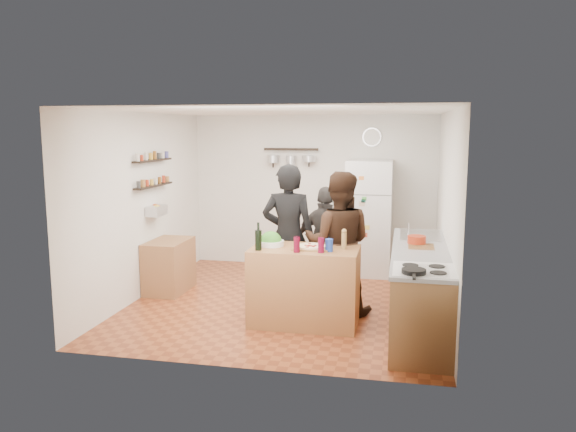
% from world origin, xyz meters
% --- Properties ---
extents(room_shell, '(4.20, 4.20, 4.20)m').
position_xyz_m(room_shell, '(0.00, 0.39, 1.25)').
color(room_shell, brown).
rests_on(room_shell, ground).
extents(prep_island, '(1.25, 0.72, 0.91)m').
position_xyz_m(prep_island, '(0.37, -0.72, 0.46)').
color(prep_island, '#965E37').
rests_on(prep_island, floor).
extents(pizza_board, '(0.42, 0.34, 0.02)m').
position_xyz_m(pizza_board, '(0.45, -0.74, 0.92)').
color(pizza_board, brown).
rests_on(pizza_board, prep_island).
extents(pizza, '(0.34, 0.34, 0.02)m').
position_xyz_m(pizza, '(0.45, -0.74, 0.94)').
color(pizza, '#D1B489').
rests_on(pizza, pizza_board).
extents(salad_bowl, '(0.31, 0.31, 0.06)m').
position_xyz_m(salad_bowl, '(-0.05, -0.67, 0.94)').
color(salad_bowl, silver).
rests_on(salad_bowl, prep_island).
extents(wine_bottle, '(0.08, 0.08, 0.23)m').
position_xyz_m(wine_bottle, '(-0.13, -0.94, 1.03)').
color(wine_bottle, black).
rests_on(wine_bottle, prep_island).
extents(wine_glass_near, '(0.07, 0.07, 0.17)m').
position_xyz_m(wine_glass_near, '(0.32, -0.96, 1.00)').
color(wine_glass_near, '#51071A').
rests_on(wine_glass_near, prep_island).
extents(wine_glass_far, '(0.07, 0.07, 0.17)m').
position_xyz_m(wine_glass_far, '(0.59, -0.92, 1.00)').
color(wine_glass_far, '#590721').
rests_on(wine_glass_far, prep_island).
extents(pepper_mill, '(0.06, 0.06, 0.19)m').
position_xyz_m(pepper_mill, '(0.82, -0.67, 1.00)').
color(pepper_mill, olive).
rests_on(pepper_mill, prep_island).
extents(salt_canister, '(0.09, 0.09, 0.14)m').
position_xyz_m(salt_canister, '(0.67, -0.84, 0.98)').
color(salt_canister, navy).
rests_on(salt_canister, prep_island).
extents(person_left, '(0.69, 0.47, 1.86)m').
position_xyz_m(person_left, '(0.06, -0.16, 0.93)').
color(person_left, black).
rests_on(person_left, floor).
extents(person_center, '(0.88, 0.70, 1.77)m').
position_xyz_m(person_center, '(0.71, -0.23, 0.89)').
color(person_center, black).
rests_on(person_center, floor).
extents(person_back, '(0.96, 0.56, 1.53)m').
position_xyz_m(person_back, '(0.49, 0.27, 0.77)').
color(person_back, '#2D2928').
rests_on(person_back, floor).
extents(counter_run, '(0.63, 2.63, 0.90)m').
position_xyz_m(counter_run, '(1.70, -0.55, 0.45)').
color(counter_run, '#9E7042').
rests_on(counter_run, floor).
extents(stove_top, '(0.60, 0.62, 0.02)m').
position_xyz_m(stove_top, '(1.70, -1.50, 0.91)').
color(stove_top, white).
rests_on(stove_top, counter_run).
extents(skillet, '(0.23, 0.23, 0.04)m').
position_xyz_m(skillet, '(1.60, -1.69, 0.94)').
color(skillet, black).
rests_on(skillet, stove_top).
extents(sink, '(0.50, 0.80, 0.03)m').
position_xyz_m(sink, '(1.70, 0.30, 0.92)').
color(sink, silver).
rests_on(sink, counter_run).
extents(cutting_board, '(0.30, 0.40, 0.02)m').
position_xyz_m(cutting_board, '(1.70, -0.40, 0.91)').
color(cutting_board, brown).
rests_on(cutting_board, counter_run).
extents(red_bowl, '(0.22, 0.22, 0.09)m').
position_xyz_m(red_bowl, '(1.65, -0.22, 0.97)').
color(red_bowl, '#A52B12').
rests_on(red_bowl, counter_run).
extents(fridge, '(0.70, 0.68, 1.80)m').
position_xyz_m(fridge, '(0.95, 1.75, 0.90)').
color(fridge, white).
rests_on(fridge, floor).
extents(wall_clock, '(0.30, 0.03, 0.30)m').
position_xyz_m(wall_clock, '(0.95, 2.08, 2.15)').
color(wall_clock, silver).
rests_on(wall_clock, back_wall).
extents(spice_shelf_lower, '(0.12, 1.00, 0.02)m').
position_xyz_m(spice_shelf_lower, '(-1.93, 0.20, 1.50)').
color(spice_shelf_lower, black).
rests_on(spice_shelf_lower, left_wall).
extents(spice_shelf_upper, '(0.12, 1.00, 0.02)m').
position_xyz_m(spice_shelf_upper, '(-1.93, 0.20, 1.85)').
color(spice_shelf_upper, black).
rests_on(spice_shelf_upper, left_wall).
extents(produce_basket, '(0.18, 0.35, 0.14)m').
position_xyz_m(produce_basket, '(-1.90, 0.20, 1.15)').
color(produce_basket, silver).
rests_on(produce_basket, left_wall).
extents(side_table, '(0.50, 0.80, 0.73)m').
position_xyz_m(side_table, '(-1.74, 0.20, 0.36)').
color(side_table, '#A57345').
rests_on(side_table, floor).
extents(pot_rack, '(0.90, 0.04, 0.04)m').
position_xyz_m(pot_rack, '(-0.35, 2.00, 1.95)').
color(pot_rack, black).
rests_on(pot_rack, back_wall).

